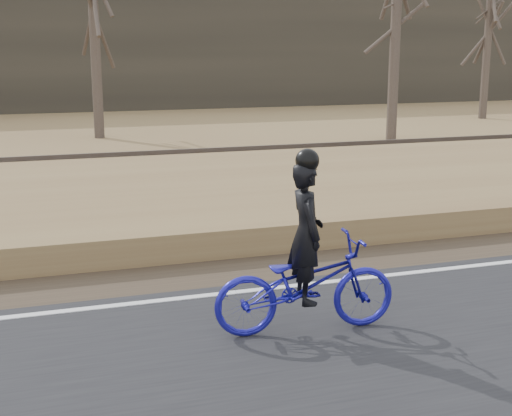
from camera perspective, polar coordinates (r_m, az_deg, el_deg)
name	(u,v)px	position (r m, az deg, el deg)	size (l,w,h in m)	color
cyclist	(305,275)	(7.96, 3.98, -5.35)	(2.12, 0.90, 2.07)	#181592
bare_tree_center	(93,4)	(25.98, -12.90, 15.59)	(0.36, 0.36, 9.18)	brown
bare_tree_right	(395,33)	(25.35, 11.09, 13.57)	(0.36, 0.36, 7.25)	brown
bare_tree_far_right	(488,30)	(33.90, 18.10, 13.36)	(0.36, 0.36, 7.75)	brown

